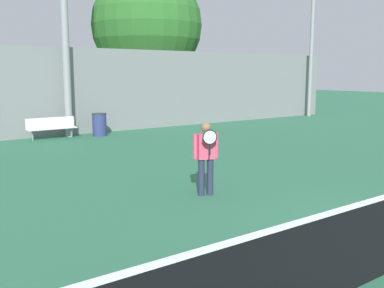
# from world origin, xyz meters

# --- Properties ---
(tennis_player) EXTENTS (0.52, 0.49, 1.55)m
(tennis_player) POSITION_xyz_m (-1.06, 4.33, 0.87)
(tennis_player) COLOR #282D47
(tennis_player) RESTS_ON ground_plane
(bench_courtside_near) EXTENTS (1.91, 0.40, 0.84)m
(bench_courtside_near) POSITION_xyz_m (-0.85, 14.32, 0.51)
(bench_courtside_near) COLOR white
(bench_courtside_near) RESTS_ON ground_plane
(light_pole_near_left) EXTENTS (0.90, 0.60, 9.33)m
(light_pole_near_left) POSITION_xyz_m (14.82, 14.53, 5.78)
(light_pole_near_left) COLOR #939399
(light_pole_near_left) RESTS_ON ground_plane
(trash_bin) EXTENTS (0.60, 0.60, 0.93)m
(trash_bin) POSITION_xyz_m (1.04, 14.05, 0.47)
(trash_bin) COLOR navy
(trash_bin) RESTS_ON ground_plane
(back_fence) EXTENTS (32.09, 0.06, 3.60)m
(back_fence) POSITION_xyz_m (0.00, 15.06, 1.80)
(back_fence) COLOR gray
(back_fence) RESTS_ON ground_plane
(tree_green_broad) EXTENTS (6.02, 6.02, 8.14)m
(tree_green_broad) POSITION_xyz_m (6.20, 18.78, 5.13)
(tree_green_broad) COLOR brown
(tree_green_broad) RESTS_ON ground_plane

